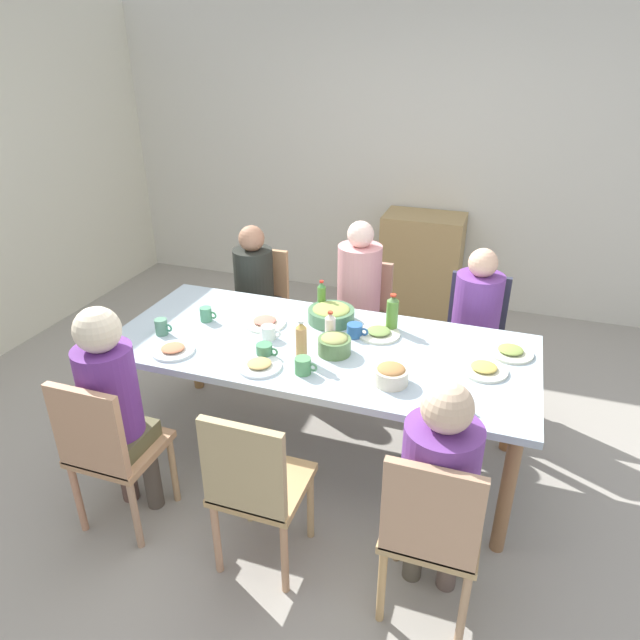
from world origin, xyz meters
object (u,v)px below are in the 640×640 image
at_px(plate_0, 379,333).
at_px(cup_4, 355,330).
at_px(bottle_2, 301,342).
at_px(bowl_2, 331,314).
at_px(person_3, 358,294).
at_px(cup_2, 303,366).
at_px(person_5, 113,399).
at_px(cup_5, 206,314).
at_px(cup_0, 265,350).
at_px(person_0, 476,317).
at_px(plate_4, 265,322).
at_px(chair_0, 474,334).
at_px(chair_1, 260,302).
at_px(cup_1, 162,327).
at_px(chair_2, 255,484).
at_px(plate_5, 484,369).
at_px(chair_4, 431,528).
at_px(person_1, 253,287).
at_px(plate_1, 510,352).
at_px(bowl_0, 334,344).
at_px(plate_3, 259,365).
at_px(chair_3, 361,317).
at_px(chair_5, 108,447).
at_px(bowl_1, 391,374).
at_px(bottle_3, 330,329).
at_px(person_4, 439,478).
at_px(bottle_0, 322,298).
at_px(cup_3, 454,402).
at_px(bottle_1, 392,313).
at_px(plate_2, 173,350).
at_px(side_cabinet, 421,264).
at_px(dining_table, 320,355).

xyz_separation_m(plate_0, cup_4, (-0.12, -0.06, 0.02)).
bearing_deg(bottle_2, bowl_2, 89.31).
relative_size(person_3, cup_2, 10.30).
distance_m(person_5, cup_5, 0.85).
relative_size(person_5, cup_0, 9.91).
relative_size(person_0, bottle_2, 4.86).
bearing_deg(plate_4, chair_0, 33.04).
distance_m(chair_1, cup_1, 1.12).
height_order(person_5, bottle_2, person_5).
xyz_separation_m(chair_2, plate_5, (0.89, 0.88, 0.26)).
relative_size(chair_4, bottle_2, 3.84).
relative_size(person_1, chair_4, 1.25).
relative_size(plate_1, cup_0, 1.96).
height_order(cup_1, cup_2, cup_1).
xyz_separation_m(chair_1, bowl_0, (0.89, -0.96, 0.30)).
bearing_deg(cup_4, person_0, 45.87).
xyz_separation_m(person_0, plate_3, (-1.00, -1.14, 0.09)).
relative_size(chair_3, chair_5, 1.00).
bearing_deg(bowl_1, plate_4, 155.53).
bearing_deg(chair_0, chair_1, 180.00).
xyz_separation_m(chair_5, bottle_3, (0.83, 0.92, 0.34)).
relative_size(person_1, cup_0, 9.16).
bearing_deg(person_4, chair_0, 90.00).
height_order(chair_1, bottle_0, bottle_0).
relative_size(chair_0, plate_3, 3.90).
relative_size(cup_3, bottle_3, 0.63).
bearing_deg(chair_1, person_1, -90.00).
relative_size(cup_0, bottle_1, 0.55).
relative_size(plate_1, cup_1, 2.25).
bearing_deg(plate_2, bowl_2, 42.38).
distance_m(plate_3, plate_4, 0.50).
distance_m(chair_2, bottle_3, 0.98).
distance_m(chair_4, side_cabinet, 3.20).
relative_size(plate_0, cup_5, 2.30).
distance_m(plate_3, bowl_1, 0.68).
xyz_separation_m(person_4, cup_1, (-1.68, 0.61, 0.11)).
distance_m(cup_2, bottle_1, 0.70).
distance_m(chair_2, bottle_1, 1.29).
bearing_deg(person_3, plate_0, -64.22).
bearing_deg(cup_2, cup_3, -5.10).
bearing_deg(chair_1, person_5, -90.00).
height_order(plate_0, plate_1, same).
height_order(person_3, cup_4, person_3).
bearing_deg(bowl_1, chair_0, 74.25).
xyz_separation_m(chair_3, plate_3, (-0.21, -1.23, 0.26)).
height_order(bottle_1, bottle_3, bottle_1).
height_order(dining_table, chair_4, chair_4).
relative_size(bowl_0, cup_4, 1.43).
bearing_deg(chair_2, plate_2, 143.19).
bearing_deg(plate_0, person_4, -63.59).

